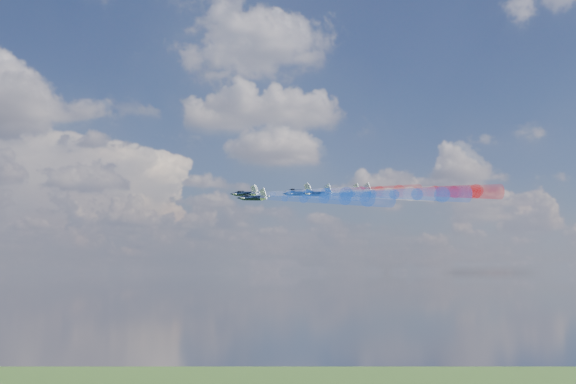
{
  "coord_description": "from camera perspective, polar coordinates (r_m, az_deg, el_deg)",
  "views": [
    {
      "loc": [
        -40.79,
        -149.76,
        137.52
      ],
      "look_at": [
        -8.08,
        22.92,
        158.56
      ],
      "focal_mm": 42.23,
      "sensor_mm": 36.0,
      "label": 1
    }
  ],
  "objects": [
    {
      "name": "jet_inner_left",
      "position": [
        175.37,
        -3.69,
        -0.16
      ],
      "size": [
        13.32,
        13.94,
        4.78
      ],
      "primitive_type": null,
      "rotation": [
        0.08,
        -0.13,
        0.61
      ],
      "color": "black"
    },
    {
      "name": "jet_lead",
      "position": [
        189.89,
        -3.51,
        -0.13
      ],
      "size": [
        13.32,
        13.94,
        4.78
      ],
      "primitive_type": null,
      "rotation": [
        0.08,
        -0.13,
        0.61
      ],
      "color": "black"
    },
    {
      "name": "trail_outer_right",
      "position": [
        173.82,
        10.61,
        0.04
      ],
      "size": [
        23.27,
        30.75,
        6.8
      ],
      "primitive_type": null,
      "rotation": [
        0.08,
        -0.13,
        0.61
      ],
      "color": "red"
    },
    {
      "name": "trail_outer_left",
      "position": [
        144.21,
        3.03,
        -0.56
      ],
      "size": [
        23.27,
        30.75,
        6.8
      ],
      "primitive_type": null,
      "rotation": [
        0.08,
        -0.13,
        0.61
      ],
      "color": "blue"
    },
    {
      "name": "jet_outer_right",
      "position": [
        186.89,
        4.94,
        0.02
      ],
      "size": [
        13.32,
        13.94,
        4.78
      ],
      "primitive_type": null,
      "rotation": [
        0.08,
        -0.13,
        0.61
      ],
      "color": "black"
    },
    {
      "name": "trail_rear_right",
      "position": [
        161.47,
        11.96,
        0.02
      ],
      "size": [
        23.27,
        30.75,
        6.8
      ],
      "primitive_type": null,
      "rotation": [
        0.08,
        -0.13,
        0.61
      ],
      "color": "red"
    },
    {
      "name": "jet_outer_left",
      "position": [
        159.57,
        -2.99,
        -0.51
      ],
      "size": [
        13.32,
        13.94,
        4.78
      ],
      "primitive_type": null,
      "rotation": [
        0.08,
        -0.13,
        0.61
      ],
      "color": "black"
    },
    {
      "name": "jet_center_third",
      "position": [
        173.08,
        0.87,
        -0.14
      ],
      "size": [
        13.32,
        13.94,
        4.78
      ],
      "primitive_type": null,
      "rotation": [
        0.08,
        -0.13,
        0.61
      ],
      "color": "black"
    },
    {
      "name": "trail_center_third",
      "position": [
        158.8,
        6.71,
        -0.14
      ],
      "size": [
        23.27,
        30.75,
        6.8
      ],
      "primitive_type": null,
      "rotation": [
        0.08,
        -0.13,
        0.61
      ],
      "color": "white"
    },
    {
      "name": "trail_inner_right",
      "position": [
        173.31,
        6.15,
        0.06
      ],
      "size": [
        23.27,
        30.75,
        6.8
      ],
      "primitive_type": null,
      "rotation": [
        0.08,
        -0.13,
        0.61
      ],
      "color": "red"
    },
    {
      "name": "jet_inner_right",
      "position": [
        187.68,
        0.8,
        0.04
      ],
      "size": [
        13.32,
        13.94,
        4.78
      ],
      "primitive_type": null,
      "rotation": [
        0.08,
        -0.13,
        0.61
      ],
      "color": "black"
    },
    {
      "name": "jet_rear_left",
      "position": [
        159.59,
        2.41,
        -0.16
      ],
      "size": [
        13.32,
        13.94,
        4.78
      ],
      "primitive_type": null,
      "rotation": [
        0.08,
        -0.13,
        0.61
      ],
      "color": "black"
    },
    {
      "name": "trail_lead",
      "position": [
        174.23,
        1.42,
        -0.14
      ],
      "size": [
        23.27,
        30.75,
        6.8
      ],
      "primitive_type": null,
      "rotation": [
        0.08,
        -0.13,
        0.61
      ],
      "color": "white"
    },
    {
      "name": "trail_rear_left",
      "position": [
        145.87,
        8.94,
        -0.16
      ],
      "size": [
        23.27,
        30.75,
        6.8
      ],
      "primitive_type": null,
      "rotation": [
        0.08,
        -0.13,
        0.61
      ],
      "color": "blue"
    },
    {
      "name": "trail_inner_left",
      "position": [
        159.72,
        1.66,
        -0.16
      ],
      "size": [
        23.27,
        30.75,
        6.8
      ],
      "primitive_type": null,
      "rotation": [
        0.08,
        -0.13,
        0.61
      ],
      "color": "blue"
    },
    {
      "name": "jet_rear_right",
      "position": [
        174.2,
        5.77,
        0.01
      ],
      "size": [
        13.32,
        13.94,
        4.78
      ],
      "primitive_type": null,
      "rotation": [
        0.08,
        -0.13,
        0.61
      ],
      "color": "black"
    }
  ]
}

